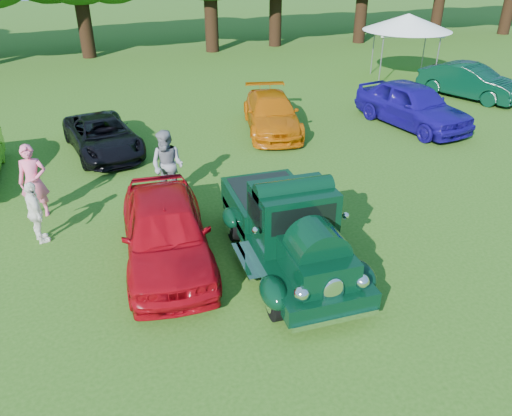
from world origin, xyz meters
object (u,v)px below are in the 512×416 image
object	(u,v)px
back_car_blue	(412,105)
spectator_pink	(33,181)
spectator_grey	(168,166)
hero_pickup	(288,229)
back_car_green	(470,81)
red_convertible	(166,231)
canopy_tent	(408,23)
back_car_black	(103,136)
back_car_orange	(272,113)
spectator_white	(36,213)

from	to	relation	value
back_car_blue	spectator_pink	xyz separation A→B (m)	(-13.30, -3.32, 0.14)
back_car_blue	spectator_grey	size ratio (longest dim) A/B	2.51
hero_pickup	back_car_green	size ratio (longest dim) A/B	1.11
red_convertible	canopy_tent	world-z (taller)	canopy_tent
red_convertible	canopy_tent	size ratio (longest dim) A/B	0.83
back_car_black	back_car_orange	world-z (taller)	back_car_orange
back_car_green	canopy_tent	size ratio (longest dim) A/B	0.81
spectator_grey	canopy_tent	world-z (taller)	canopy_tent
back_car_orange	spectator_grey	bearing A→B (deg)	-124.32
spectator_grey	back_car_blue	bearing A→B (deg)	54.75
hero_pickup	spectator_grey	distance (m)	4.45
hero_pickup	red_convertible	xyz separation A→B (m)	(-2.55, 0.86, -0.07)
spectator_pink	canopy_tent	xyz separation A→B (m)	(16.83, 9.72, 1.84)
back_car_black	spectator_white	size ratio (longest dim) A/B	2.76
spectator_white	back_car_orange	bearing A→B (deg)	-72.67
hero_pickup	spectator_white	xyz separation A→B (m)	(-5.35, 2.60, -0.07)
red_convertible	spectator_grey	size ratio (longest dim) A/B	2.33
spectator_pink	back_car_black	bearing A→B (deg)	70.05
spectator_grey	canopy_tent	size ratio (longest dim) A/B	0.35
spectator_grey	canopy_tent	distance (m)	16.69
hero_pickup	spectator_grey	bearing A→B (deg)	117.13
spectator_pink	back_car_blue	bearing A→B (deg)	18.31
hero_pickup	spectator_grey	size ratio (longest dim) A/B	2.54
back_car_black	back_car_blue	bearing A→B (deg)	-15.16
red_convertible	spectator_grey	bearing A→B (deg)	83.60
spectator_pink	spectator_white	size ratio (longest dim) A/B	1.25
hero_pickup	canopy_tent	distance (m)	17.93
red_convertible	spectator_pink	distance (m)	4.28
back_car_black	spectator_grey	xyz separation A→B (m)	(1.61, -4.08, 0.39)
back_car_blue	back_car_green	size ratio (longest dim) A/B	1.09
canopy_tent	spectator_white	bearing A→B (deg)	-146.38
spectator_grey	spectator_pink	bearing A→B (deg)	-144.84
canopy_tent	back_car_orange	bearing A→B (deg)	-149.14
canopy_tent	hero_pickup	bearing A→B (deg)	-129.68
back_car_green	hero_pickup	bearing A→B (deg)	-166.66
spectator_pink	spectator_grey	world-z (taller)	spectator_grey
back_car_green	spectator_grey	world-z (taller)	spectator_grey
spectator_grey	spectator_white	size ratio (longest dim) A/B	1.26
spectator_pink	spectator_grey	size ratio (longest dim) A/B	0.99
red_convertible	back_car_orange	bearing A→B (deg)	59.34
spectator_white	hero_pickup	bearing A→B (deg)	-135.11
back_car_black	back_car_blue	distance (m)	11.51
back_car_green	spectator_grey	bearing A→B (deg)	177.28
canopy_tent	back_car_blue	bearing A→B (deg)	-118.90
red_convertible	canopy_tent	bearing A→B (deg)	45.89
red_convertible	back_car_black	distance (m)	7.26
hero_pickup	back_car_orange	xyz separation A→B (m)	(2.53, 8.43, -0.18)
red_convertible	canopy_tent	xyz separation A→B (m)	(13.93, 12.86, 2.03)
back_car_orange	spectator_grey	size ratio (longest dim) A/B	2.33
hero_pickup	back_car_black	distance (m)	8.82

